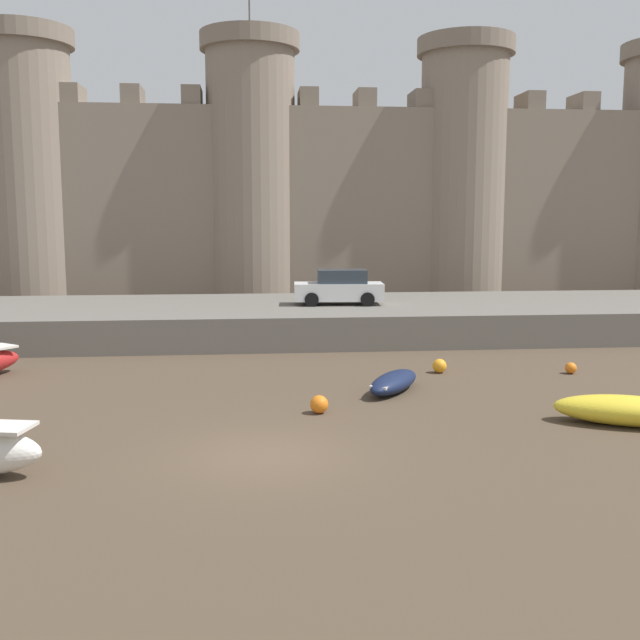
{
  "coord_description": "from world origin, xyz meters",
  "views": [
    {
      "loc": [
        -0.34,
        -16.69,
        5.44
      ],
      "look_at": [
        1.74,
        4.61,
        2.5
      ],
      "focal_mm": 42.0,
      "sensor_mm": 36.0,
      "label": 1
    }
  ],
  "objects_px": {
    "mooring_buoy_mid_mud": "(319,404)",
    "mooring_buoy_off_centre": "(571,368)",
    "rowboat_midflat_right": "(627,410)",
    "mooring_buoy_near_shore": "(440,366)",
    "car_quay_centre_east": "(339,288)",
    "rowboat_foreground_right": "(394,382)"
  },
  "relations": [
    {
      "from": "rowboat_midflat_right",
      "to": "mooring_buoy_near_shore",
      "type": "height_order",
      "value": "rowboat_midflat_right"
    },
    {
      "from": "car_quay_centre_east",
      "to": "rowboat_foreground_right",
      "type": "bearing_deg",
      "value": -88.63
    },
    {
      "from": "rowboat_midflat_right",
      "to": "mooring_buoy_mid_mud",
      "type": "distance_m",
      "value": 8.22
    },
    {
      "from": "rowboat_foreground_right",
      "to": "mooring_buoy_mid_mud",
      "type": "relative_size",
      "value": 6.09
    },
    {
      "from": "rowboat_midflat_right",
      "to": "mooring_buoy_off_centre",
      "type": "relative_size",
      "value": 9.83
    },
    {
      "from": "rowboat_midflat_right",
      "to": "mooring_buoy_near_shore",
      "type": "bearing_deg",
      "value": 114.55
    },
    {
      "from": "mooring_buoy_near_shore",
      "to": "mooring_buoy_off_centre",
      "type": "bearing_deg",
      "value": -7.4
    },
    {
      "from": "car_quay_centre_east",
      "to": "mooring_buoy_near_shore",
      "type": "bearing_deg",
      "value": -74.68
    },
    {
      "from": "rowboat_foreground_right",
      "to": "mooring_buoy_off_centre",
      "type": "height_order",
      "value": "rowboat_foreground_right"
    },
    {
      "from": "mooring_buoy_mid_mud",
      "to": "mooring_buoy_off_centre",
      "type": "height_order",
      "value": "mooring_buoy_mid_mud"
    },
    {
      "from": "mooring_buoy_off_centre",
      "to": "car_quay_centre_east",
      "type": "distance_m",
      "value": 12.02
    },
    {
      "from": "mooring_buoy_near_shore",
      "to": "mooring_buoy_off_centre",
      "type": "xyz_separation_m",
      "value": [
        4.55,
        -0.59,
        -0.05
      ]
    },
    {
      "from": "rowboat_foreground_right",
      "to": "rowboat_midflat_right",
      "type": "relative_size",
      "value": 0.79
    },
    {
      "from": "mooring_buoy_mid_mud",
      "to": "mooring_buoy_off_centre",
      "type": "bearing_deg",
      "value": 25.68
    },
    {
      "from": "rowboat_midflat_right",
      "to": "car_quay_centre_east",
      "type": "bearing_deg",
      "value": 109.51
    },
    {
      "from": "rowboat_foreground_right",
      "to": "car_quay_centre_east",
      "type": "distance_m",
      "value": 11.82
    },
    {
      "from": "car_quay_centre_east",
      "to": "mooring_buoy_off_centre",
      "type": "bearing_deg",
      "value": -53.76
    },
    {
      "from": "mooring_buoy_mid_mud",
      "to": "mooring_buoy_near_shore",
      "type": "relative_size",
      "value": 1.03
    },
    {
      "from": "mooring_buoy_near_shore",
      "to": "car_quay_centre_east",
      "type": "bearing_deg",
      "value": 105.32
    },
    {
      "from": "rowboat_foreground_right",
      "to": "mooring_buoy_mid_mud",
      "type": "distance_m",
      "value": 3.5
    },
    {
      "from": "mooring_buoy_mid_mud",
      "to": "mooring_buoy_off_centre",
      "type": "distance_m",
      "value": 10.33
    },
    {
      "from": "rowboat_midflat_right",
      "to": "mooring_buoy_off_centre",
      "type": "distance_m",
      "value": 6.6
    }
  ]
}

